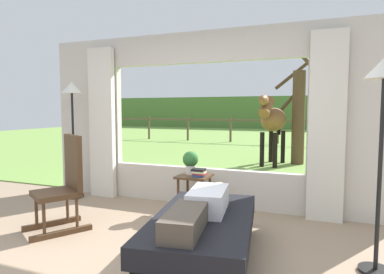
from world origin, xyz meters
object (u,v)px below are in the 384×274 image
object	(u,v)px
horse	(273,120)
pasture_tree	(298,113)
potted_plant	(191,161)
recliner_sofa	(203,236)
floor_lamp_left	(72,105)
book_stack	(199,172)
side_table	(194,182)
rocking_chair	(65,184)
reclining_person	(201,206)
floor_lamp_right	(383,100)

from	to	relation	value
horse	pasture_tree	size ratio (longest dim) A/B	0.58
potted_plant	recliner_sofa	bearing A→B (deg)	-64.03
floor_lamp_left	pasture_tree	distance (m)	5.64
book_stack	floor_lamp_left	world-z (taller)	floor_lamp_left
side_table	floor_lamp_left	xyz separation A→B (m)	(-2.09, 0.03, 1.07)
recliner_sofa	floor_lamp_left	world-z (taller)	floor_lamp_left
side_table	recliner_sofa	bearing A→B (deg)	-65.85
book_stack	horse	xyz separation A→B (m)	(0.39, 4.30, 0.58)
recliner_sofa	book_stack	xyz separation A→B (m)	(-0.50, 1.25, 0.36)
rocking_chair	side_table	distance (m)	1.67
potted_plant	book_stack	xyz separation A→B (m)	(0.17, -0.12, -0.13)
reclining_person	floor_lamp_right	distance (m)	1.82
reclining_person	pasture_tree	xyz separation A→B (m)	(0.48, 6.06, 0.81)
book_stack	pasture_tree	bearing A→B (deg)	78.42
floor_lamp_right	rocking_chair	bearing A→B (deg)	-177.60
floor_lamp_left	floor_lamp_right	xyz separation A→B (m)	(4.17, -1.05, -0.00)
recliner_sofa	reclining_person	distance (m)	0.31
reclining_person	floor_lamp_left	world-z (taller)	floor_lamp_left
potted_plant	floor_lamp_left	xyz separation A→B (m)	(-2.01, -0.03, 0.80)
horse	book_stack	bearing A→B (deg)	91.41
floor_lamp_right	pasture_tree	bearing A→B (deg)	100.08
reclining_person	pasture_tree	world-z (taller)	pasture_tree
reclining_person	horse	xyz separation A→B (m)	(-0.10, 5.59, 0.63)
reclining_person	rocking_chair	bearing A→B (deg)	165.07
recliner_sofa	book_stack	size ratio (longest dim) A/B	9.68
horse	rocking_chair	bearing A→B (deg)	79.25
floor_lamp_right	pasture_tree	xyz separation A→B (m)	(-1.02, 5.72, -0.16)
horse	pasture_tree	distance (m)	0.76
recliner_sofa	side_table	bearing A→B (deg)	105.71
reclining_person	potted_plant	distance (m)	1.58
rocking_chair	horse	world-z (taller)	horse
book_stack	pasture_tree	distance (m)	4.92
potted_plant	floor_lamp_right	bearing A→B (deg)	-26.46
side_table	reclining_person	bearing A→B (deg)	-66.64
pasture_tree	potted_plant	bearing A→B (deg)	-103.87
potted_plant	floor_lamp_right	size ratio (longest dim) A/B	0.17
potted_plant	pasture_tree	distance (m)	4.82
side_table	book_stack	size ratio (longest dim) A/B	2.77
floor_lamp_right	floor_lamp_left	bearing A→B (deg)	165.89
potted_plant	horse	size ratio (longest dim) A/B	0.18
rocking_chair	floor_lamp_right	xyz separation A→B (m)	(3.29, 0.14, 0.95)
potted_plant	book_stack	size ratio (longest dim) A/B	1.71
potted_plant	horse	distance (m)	4.24
floor_lamp_left	floor_lamp_right	distance (m)	4.30
side_table	potted_plant	distance (m)	0.29
reclining_person	floor_lamp_right	world-z (taller)	floor_lamp_right
rocking_chair	recliner_sofa	bearing A→B (deg)	26.52
rocking_chair	side_table	xyz separation A→B (m)	(1.21, 1.15, -0.12)
potted_plant	horse	xyz separation A→B (m)	(0.56, 4.18, 0.45)
rocking_chair	floor_lamp_right	size ratio (longest dim) A/B	0.60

